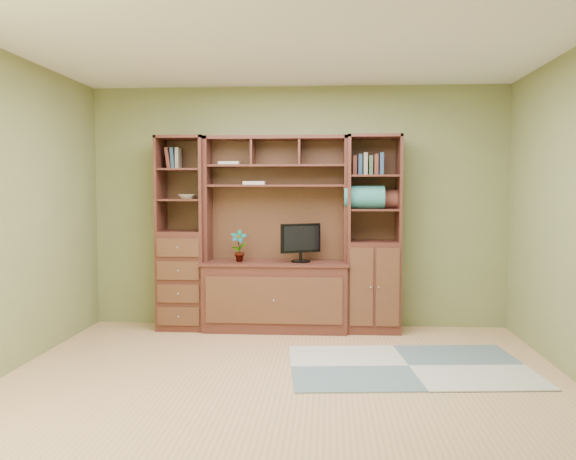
# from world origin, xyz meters

# --- Properties ---
(room) EXTENTS (4.60, 4.10, 2.64)m
(room) POSITION_xyz_m (0.00, 0.00, 1.30)
(room) COLOR tan
(room) RESTS_ON ground
(center_hutch) EXTENTS (1.54, 0.53, 2.05)m
(center_hutch) POSITION_xyz_m (-0.22, 1.73, 1.02)
(center_hutch) COLOR #4A211A
(center_hutch) RESTS_ON ground
(left_tower) EXTENTS (0.50, 0.45, 2.05)m
(left_tower) POSITION_xyz_m (-1.22, 1.77, 1.02)
(left_tower) COLOR #4A211A
(left_tower) RESTS_ON ground
(right_tower) EXTENTS (0.55, 0.45, 2.05)m
(right_tower) POSITION_xyz_m (0.81, 1.77, 1.02)
(right_tower) COLOR #4A211A
(right_tower) RESTS_ON ground
(rug) EXTENTS (2.09, 1.50, 0.01)m
(rug) POSITION_xyz_m (1.01, 0.45, 0.01)
(rug) COLOR #919796
(rug) RESTS_ON ground
(monitor) EXTENTS (0.49, 0.40, 0.56)m
(monitor) POSITION_xyz_m (0.05, 1.70, 1.01)
(monitor) COLOR black
(monitor) RESTS_ON center_hutch
(orchid) EXTENTS (0.18, 0.12, 0.34)m
(orchid) POSITION_xyz_m (-0.61, 1.70, 0.90)
(orchid) COLOR #B4613D
(orchid) RESTS_ON center_hutch
(magazines) EXTENTS (0.23, 0.17, 0.04)m
(magazines) POSITION_xyz_m (-0.45, 1.82, 1.56)
(magazines) COLOR beige
(magazines) RESTS_ON center_hutch
(bowl) EXTENTS (0.19, 0.19, 0.05)m
(bowl) POSITION_xyz_m (-1.17, 1.77, 1.41)
(bowl) COLOR white
(bowl) RESTS_ON left_tower
(blanket_teal) EXTENTS (0.41, 0.24, 0.24)m
(blanket_teal) POSITION_xyz_m (0.70, 1.73, 1.41)
(blanket_teal) COLOR #2E7A75
(blanket_teal) RESTS_ON right_tower
(blanket_red) EXTENTS (0.36, 0.20, 0.20)m
(blanket_red) POSITION_xyz_m (0.93, 1.85, 1.39)
(blanket_red) COLOR brown
(blanket_red) RESTS_ON right_tower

